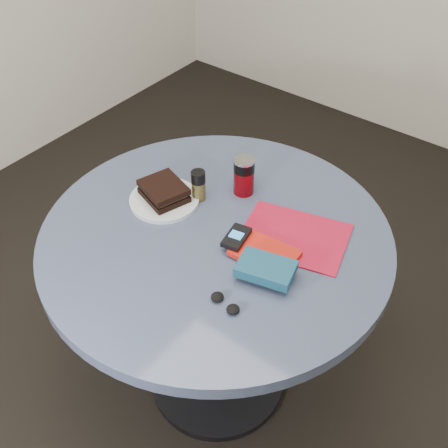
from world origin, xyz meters
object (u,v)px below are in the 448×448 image
Objects in this scene: table at (216,272)px; sandwich at (164,191)px; pepper_grinder at (198,185)px; headphones at (225,303)px; soda_can at (244,176)px; plate at (164,200)px; red_book at (264,253)px; magazine at (294,236)px; novel at (266,269)px; mp3_player at (236,237)px.

table is 0.29m from sandwich.
pepper_grinder is 0.43m from headphones.
soda_can is 0.14m from pepper_grinder.
headphones is (0.23, -0.39, -0.05)m from soda_can.
table is at bearing -4.35° from plate.
red_book is (0.37, -0.01, -0.02)m from sandwich.
pepper_grinder reaches higher than headphones.
pepper_grinder is at bearing 170.11° from magazine.
soda_can is 0.41× the size of magazine.
mp3_player is (-0.13, 0.05, -0.01)m from novel.
sandwich is (-0.00, 0.00, 0.03)m from plate.
sandwich is 0.37m from red_book.
table is 10.13× the size of pepper_grinder.
plate is 1.44× the size of novel.
soda_can reaches higher than table.
plate is at bearing 176.40° from mp3_player.
mp3_player is (0.07, -0.00, 0.19)m from table.
sandwich reaches higher than novel.
mp3_player reaches higher than table.
soda_can is 0.36m from novel.
magazine is 2.00× the size of novel.
sandwich is at bearing 151.42° from headphones.
pepper_grinder is (0.07, 0.07, 0.04)m from plate.
plate is at bearing 179.71° from magazine.
sandwich is at bearing 155.40° from novel.
headphones is (0.11, -0.19, -0.02)m from mp3_player.
mp3_player is at bearing -58.94° from soda_can.
table is at bearing -76.72° from soda_can.
sandwich reaches higher than table.
novel reaches higher than mp3_player.
pepper_grinder is at bearing 146.14° from table.
plate is at bearing -134.22° from pepper_grinder.
novel is at bearing 79.21° from headphones.
soda_can is at bearing 120.22° from headphones.
table is at bearing -162.27° from magazine.
pepper_grinder reaches higher than magazine.
table is 0.29m from novel.
magazine is 0.31m from headphones.
novel is at bearing -10.30° from sandwich.
magazine is at bearing -18.77° from soda_can.
headphones reaches higher than magazine.
plate is 0.72× the size of magazine.
pepper_grinder is at bearing 142.54° from novel.
magazine is at bearing 74.48° from red_book.
mp3_player is 0.22m from headphones.
novel is 0.14m from mp3_player.
mp3_player is at bearing -178.81° from red_book.
sandwich is 0.94× the size of red_book.
red_book is (0.30, -0.08, -0.04)m from pepper_grinder.
plate is 2.27× the size of headphones.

